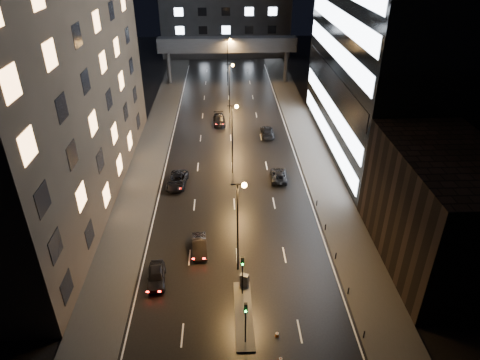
{
  "coord_description": "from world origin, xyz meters",
  "views": [
    {
      "loc": [
        -1.13,
        -24.85,
        29.54
      ],
      "look_at": [
        0.68,
        19.09,
        4.0
      ],
      "focal_mm": 32.0,
      "sensor_mm": 36.0,
      "label": 1
    }
  ],
  "objects_px": {
    "car_away_c": "(177,180)",
    "car_toward_a": "(279,175)",
    "car_toward_b": "(267,132)",
    "car_away_a": "(156,276)",
    "car_away_d": "(219,120)",
    "car_away_b": "(199,246)",
    "utility_cabinet": "(244,280)"
  },
  "relations": [
    {
      "from": "car_toward_a",
      "to": "car_away_c",
      "type": "bearing_deg",
      "value": 7.67
    },
    {
      "from": "car_away_d",
      "to": "utility_cabinet",
      "type": "bearing_deg",
      "value": -89.64
    },
    {
      "from": "car_away_d",
      "to": "utility_cabinet",
      "type": "height_order",
      "value": "utility_cabinet"
    },
    {
      "from": "car_away_b",
      "to": "car_away_d",
      "type": "xyz_separation_m",
      "value": [
        2.07,
        35.1,
        0.04
      ]
    },
    {
      "from": "car_away_c",
      "to": "car_away_d",
      "type": "distance_m",
      "value": 21.92
    },
    {
      "from": "car_away_b",
      "to": "utility_cabinet",
      "type": "relative_size",
      "value": 3.13
    },
    {
      "from": "car_toward_b",
      "to": "utility_cabinet",
      "type": "relative_size",
      "value": 3.75
    },
    {
      "from": "car_away_a",
      "to": "car_toward_a",
      "type": "distance_m",
      "value": 24.05
    },
    {
      "from": "car_away_c",
      "to": "car_toward_b",
      "type": "distance_m",
      "value": 20.76
    },
    {
      "from": "car_away_a",
      "to": "car_away_b",
      "type": "height_order",
      "value": "car_away_a"
    },
    {
      "from": "car_away_a",
      "to": "car_away_b",
      "type": "relative_size",
      "value": 0.99
    },
    {
      "from": "car_away_c",
      "to": "car_toward_b",
      "type": "bearing_deg",
      "value": 54.91
    },
    {
      "from": "car_away_a",
      "to": "car_toward_b",
      "type": "height_order",
      "value": "car_toward_b"
    },
    {
      "from": "car_away_a",
      "to": "car_away_c",
      "type": "relative_size",
      "value": 0.8
    },
    {
      "from": "car_toward_a",
      "to": "car_away_a",
      "type": "bearing_deg",
      "value": 57.18
    },
    {
      "from": "car_away_a",
      "to": "car_away_d",
      "type": "distance_m",
      "value": 40.02
    },
    {
      "from": "car_away_a",
      "to": "car_away_b",
      "type": "bearing_deg",
      "value": 42.68
    },
    {
      "from": "car_away_c",
      "to": "car_toward_a",
      "type": "distance_m",
      "value": 13.86
    },
    {
      "from": "car_away_b",
      "to": "car_toward_b",
      "type": "bearing_deg",
      "value": 66.46
    },
    {
      "from": "car_away_a",
      "to": "car_toward_a",
      "type": "xyz_separation_m",
      "value": [
        14.24,
        19.39,
        -0.07
      ]
    },
    {
      "from": "car_away_c",
      "to": "car_away_d",
      "type": "relative_size",
      "value": 1.04
    },
    {
      "from": "car_away_a",
      "to": "car_away_c",
      "type": "distance_m",
      "value": 18.38
    },
    {
      "from": "utility_cabinet",
      "to": "car_away_c",
      "type": "bearing_deg",
      "value": 135.42
    },
    {
      "from": "car_away_b",
      "to": "car_away_c",
      "type": "xyz_separation_m",
      "value": [
        -3.57,
        13.91,
        0.03
      ]
    },
    {
      "from": "car_toward_b",
      "to": "car_toward_a",
      "type": "bearing_deg",
      "value": 90.74
    },
    {
      "from": "car_away_d",
      "to": "car_toward_b",
      "type": "xyz_separation_m",
      "value": [
        8.03,
        -5.56,
        0.0
      ]
    },
    {
      "from": "car_away_a",
      "to": "car_away_d",
      "type": "height_order",
      "value": "car_away_d"
    },
    {
      "from": "car_away_c",
      "to": "car_toward_a",
      "type": "height_order",
      "value": "car_away_c"
    },
    {
      "from": "car_away_a",
      "to": "utility_cabinet",
      "type": "xyz_separation_m",
      "value": [
        8.49,
        -1.05,
        0.11
      ]
    },
    {
      "from": "utility_cabinet",
      "to": "car_away_a",
      "type": "bearing_deg",
      "value": -164.17
    },
    {
      "from": "car_toward_a",
      "to": "car_away_d",
      "type": "bearing_deg",
      "value": -64.44
    },
    {
      "from": "car_away_a",
      "to": "car_toward_a",
      "type": "bearing_deg",
      "value": 48.16
    }
  ]
}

